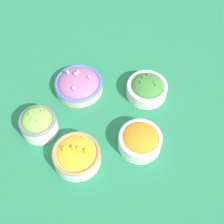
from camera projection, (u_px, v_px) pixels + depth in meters
name	position (u px, v px, depth m)	size (l,w,h in m)	color
ground_plane	(112.00, 117.00, 0.99)	(3.00, 3.00, 0.00)	#23704C
bowl_carrots	(140.00, 140.00, 0.91)	(0.13, 0.13, 0.07)	white
bowl_broccoli	(147.00, 88.00, 1.02)	(0.13, 0.13, 0.07)	silver
bowl_squash	(77.00, 155.00, 0.89)	(0.14, 0.14, 0.07)	silver
bowl_red_onion	(79.00, 84.00, 1.04)	(0.16, 0.16, 0.06)	beige
bowl_lettuce	(38.00, 123.00, 0.93)	(0.11, 0.11, 0.09)	silver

